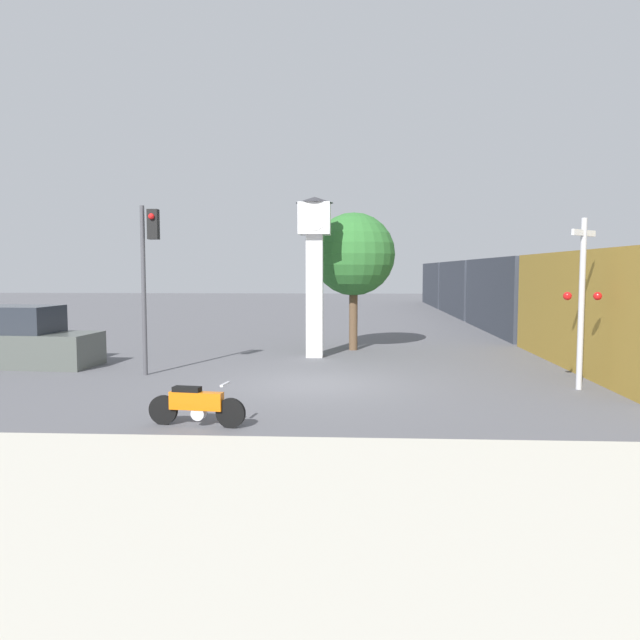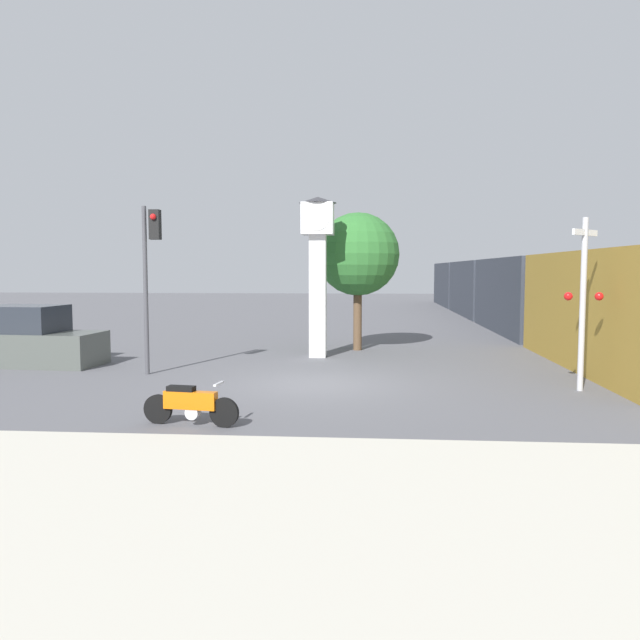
% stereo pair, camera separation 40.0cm
% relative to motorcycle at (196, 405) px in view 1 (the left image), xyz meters
% --- Properties ---
extents(ground_plane, '(120.00, 120.00, 0.00)m').
position_rel_motorcycle_xyz_m(ground_plane, '(1.95, 4.28, -0.39)').
color(ground_plane, '#56565B').
extents(sidewalk_strip, '(36.00, 6.00, 0.10)m').
position_rel_motorcycle_xyz_m(sidewalk_strip, '(1.95, -4.00, -0.34)').
color(sidewalk_strip, '#BCB7A8').
rests_on(sidewalk_strip, ground_plane).
extents(motorcycle, '(1.85, 0.45, 0.82)m').
position_rel_motorcycle_xyz_m(motorcycle, '(0.00, 0.00, 0.00)').
color(motorcycle, black).
rests_on(motorcycle, ground_plane).
extents(clock_tower, '(1.22, 1.22, 5.22)m').
position_rel_motorcycle_xyz_m(clock_tower, '(1.59, 9.24, 3.04)').
color(clock_tower, white).
rests_on(clock_tower, ground_plane).
extents(freight_train, '(2.80, 42.79, 3.40)m').
position_rel_motorcycle_xyz_m(freight_train, '(10.40, 23.61, 1.31)').
color(freight_train, olive).
rests_on(freight_train, ground_plane).
extents(traffic_light, '(0.50, 0.35, 4.58)m').
position_rel_motorcycle_xyz_m(traffic_light, '(-2.66, 5.44, 2.74)').
color(traffic_light, '#47474C').
rests_on(traffic_light, ground_plane).
extents(railroad_crossing_signal, '(0.90, 0.82, 4.08)m').
position_rel_motorcycle_xyz_m(railroad_crossing_signal, '(8.28, 3.98, 1.83)').
color(railroad_crossing_signal, '#B7B7BC').
rests_on(railroad_crossing_signal, ground_plane).
extents(street_tree, '(2.93, 2.93, 4.88)m').
position_rel_motorcycle_xyz_m(street_tree, '(2.86, 11.10, 3.00)').
color(street_tree, brown).
rests_on(street_tree, ground_plane).
extents(parked_car, '(4.31, 2.08, 1.80)m').
position_rel_motorcycle_xyz_m(parked_car, '(-6.94, 6.79, 0.36)').
color(parked_car, '#4C514C').
rests_on(parked_car, ground_plane).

